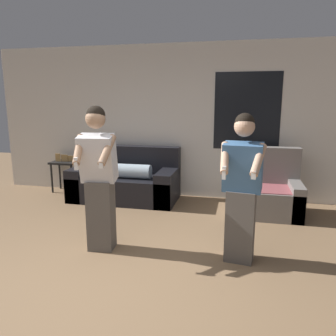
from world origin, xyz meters
TOP-DOWN VIEW (x-y plane):
  - ground_plane at (0.00, 0.00)m, footprint 14.00×14.00m
  - wall_back at (0.02, 3.36)m, footprint 6.78×0.07m
  - couch at (-0.75, 2.89)m, footprint 1.84×0.89m
  - armchair at (1.66, 2.68)m, footprint 0.98×0.83m
  - side_table at (-2.05, 3.12)m, footprint 0.50×0.37m
  - person_left at (-0.34, 0.91)m, footprint 0.45×0.53m
  - person_right at (1.25, 0.98)m, footprint 0.46×0.51m

SIDE VIEW (x-z plane):
  - ground_plane at x=0.00m, z-range 0.00..0.00m
  - armchair at x=1.66m, z-range -0.18..0.82m
  - couch at x=-0.75m, z-range -0.14..0.78m
  - side_table at x=-2.05m, z-range 0.13..0.86m
  - person_right at x=1.25m, z-range 0.01..1.62m
  - person_left at x=-0.34m, z-range 0.02..1.70m
  - wall_back at x=0.02m, z-range 0.00..2.70m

